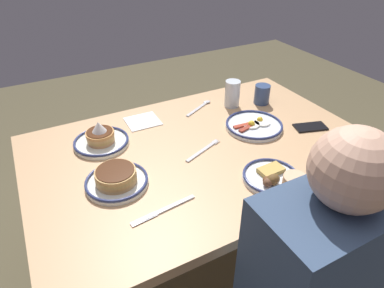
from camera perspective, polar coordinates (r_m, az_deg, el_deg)
ground_plane at (r=1.91m, az=1.51°, el=-19.53°), size 6.00×6.00×0.00m
dining_table at (r=1.44m, az=1.88°, el=-4.10°), size 1.40×0.93×0.75m
plate_near_main at (r=1.54m, az=10.58°, el=3.20°), size 0.26×0.26×0.04m
plate_center_pancakes at (r=1.44m, az=-15.33°, el=0.81°), size 0.23×0.23×0.11m
plate_far_companion at (r=1.21m, az=-12.83°, el=-5.86°), size 0.22×0.22×0.06m
plate_far_side at (r=1.24m, az=13.36°, el=-5.49°), size 0.21×0.21×0.05m
coffee_mug at (r=1.75m, az=11.95°, el=8.40°), size 0.10×0.08×0.10m
drinking_glass at (r=1.69m, az=6.90°, el=8.33°), size 0.07×0.07×0.13m
cell_phone at (r=1.61m, az=19.61°, el=2.77°), size 0.16×0.11×0.01m
paper_napkin at (r=1.58m, az=-8.44°, el=3.88°), size 0.15×0.14×0.00m
fork_near at (r=1.36m, az=1.94°, el=-1.07°), size 0.19×0.09×0.01m
butter_knife at (r=1.10m, az=-4.88°, el=-11.21°), size 0.23×0.04×0.01m
tea_spoon at (r=1.69m, az=1.64°, el=6.53°), size 0.18×0.10×0.01m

